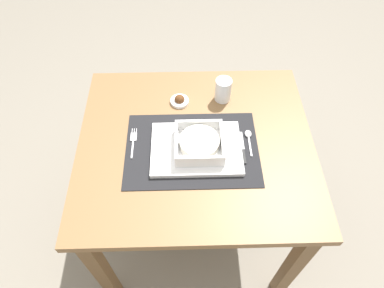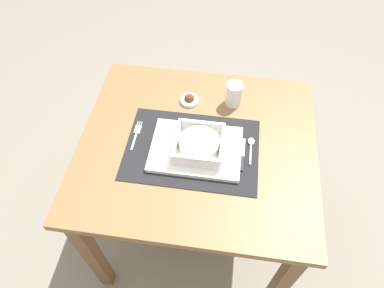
{
  "view_description": "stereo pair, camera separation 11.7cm",
  "coord_description": "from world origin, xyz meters",
  "px_view_note": "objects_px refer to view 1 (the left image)",
  "views": [
    {
      "loc": [
        -0.03,
        -0.73,
        1.67
      ],
      "look_at": [
        -0.01,
        -0.03,
        0.74
      ],
      "focal_mm": 32.08,
      "sensor_mm": 36.0,
      "label": 1
    },
    {
      "loc": [
        0.08,
        -0.72,
        1.67
      ],
      "look_at": [
        -0.01,
        -0.03,
        0.74
      ],
      "focal_mm": 32.08,
      "sensor_mm": 36.0,
      "label": 2
    }
  ],
  "objects_px": {
    "butter_knife": "(243,150)",
    "dining_table": "(196,160)",
    "drinking_glass": "(223,91)",
    "spoon": "(249,136)",
    "bread_knife": "(237,154)",
    "condiment_saucer": "(180,100)",
    "porridge_bowl": "(199,143)",
    "fork": "(133,141)"
  },
  "relations": [
    {
      "from": "porridge_bowl",
      "to": "spoon",
      "type": "xyz_separation_m",
      "value": [
        0.18,
        0.05,
        -0.03
      ]
    },
    {
      "from": "condiment_saucer",
      "to": "butter_knife",
      "type": "bearing_deg",
      "value": -47.54
    },
    {
      "from": "fork",
      "to": "bread_knife",
      "type": "xyz_separation_m",
      "value": [
        0.36,
        -0.07,
        0.0
      ]
    },
    {
      "from": "dining_table",
      "to": "drinking_glass",
      "type": "height_order",
      "value": "drinking_glass"
    },
    {
      "from": "porridge_bowl",
      "to": "fork",
      "type": "relative_size",
      "value": 1.24
    },
    {
      "from": "spoon",
      "to": "bread_knife",
      "type": "relative_size",
      "value": 0.85
    },
    {
      "from": "dining_table",
      "to": "condiment_saucer",
      "type": "height_order",
      "value": "condiment_saucer"
    },
    {
      "from": "butter_knife",
      "to": "condiment_saucer",
      "type": "bearing_deg",
      "value": 136.98
    },
    {
      "from": "dining_table",
      "to": "drinking_glass",
      "type": "xyz_separation_m",
      "value": [
        0.11,
        0.21,
        0.15
      ]
    },
    {
      "from": "spoon",
      "to": "drinking_glass",
      "type": "distance_m",
      "value": 0.21
    },
    {
      "from": "fork",
      "to": "spoon",
      "type": "relative_size",
      "value": 1.17
    },
    {
      "from": "dining_table",
      "to": "fork",
      "type": "distance_m",
      "value": 0.25
    },
    {
      "from": "spoon",
      "to": "condiment_saucer",
      "type": "bearing_deg",
      "value": 141.24
    },
    {
      "from": "porridge_bowl",
      "to": "bread_knife",
      "type": "xyz_separation_m",
      "value": [
        0.13,
        -0.02,
        -0.04
      ]
    },
    {
      "from": "porridge_bowl",
      "to": "condiment_saucer",
      "type": "height_order",
      "value": "porridge_bowl"
    },
    {
      "from": "bread_knife",
      "to": "butter_knife",
      "type": "bearing_deg",
      "value": 35.35
    },
    {
      "from": "porridge_bowl",
      "to": "spoon",
      "type": "distance_m",
      "value": 0.19
    },
    {
      "from": "porridge_bowl",
      "to": "butter_knife",
      "type": "xyz_separation_m",
      "value": [
        0.15,
        -0.0,
        -0.04
      ]
    },
    {
      "from": "porridge_bowl",
      "to": "bread_knife",
      "type": "height_order",
      "value": "porridge_bowl"
    },
    {
      "from": "butter_knife",
      "to": "dining_table",
      "type": "bearing_deg",
      "value": 170.53
    },
    {
      "from": "spoon",
      "to": "porridge_bowl",
      "type": "bearing_deg",
      "value": -166.05
    },
    {
      "from": "dining_table",
      "to": "condiment_saucer",
      "type": "xyz_separation_m",
      "value": [
        -0.06,
        0.2,
        0.12
      ]
    },
    {
      "from": "dining_table",
      "to": "condiment_saucer",
      "type": "bearing_deg",
      "value": 106.01
    },
    {
      "from": "spoon",
      "to": "bread_knife",
      "type": "distance_m",
      "value": 0.09
    },
    {
      "from": "porridge_bowl",
      "to": "fork",
      "type": "xyz_separation_m",
      "value": [
        -0.23,
        0.05,
        -0.04
      ]
    },
    {
      "from": "bread_knife",
      "to": "condiment_saucer",
      "type": "relative_size",
      "value": 1.86
    },
    {
      "from": "bread_knife",
      "to": "spoon",
      "type": "bearing_deg",
      "value": 53.74
    },
    {
      "from": "spoon",
      "to": "drinking_glass",
      "type": "xyz_separation_m",
      "value": [
        -0.08,
        0.2,
        0.03
      ]
    },
    {
      "from": "spoon",
      "to": "butter_knife",
      "type": "distance_m",
      "value": 0.06
    },
    {
      "from": "spoon",
      "to": "butter_knife",
      "type": "xyz_separation_m",
      "value": [
        -0.03,
        -0.06,
        -0.0
      ]
    },
    {
      "from": "porridge_bowl",
      "to": "fork",
      "type": "distance_m",
      "value": 0.24
    },
    {
      "from": "fork",
      "to": "butter_knife",
      "type": "xyz_separation_m",
      "value": [
        0.38,
        -0.05,
        0.0
      ]
    },
    {
      "from": "spoon",
      "to": "butter_knife",
      "type": "bearing_deg",
      "value": -118.1
    },
    {
      "from": "butter_knife",
      "to": "drinking_glass",
      "type": "distance_m",
      "value": 0.26
    },
    {
      "from": "bread_knife",
      "to": "dining_table",
      "type": "bearing_deg",
      "value": 155.23
    },
    {
      "from": "dining_table",
      "to": "butter_knife",
      "type": "relative_size",
      "value": 6.21
    },
    {
      "from": "spoon",
      "to": "bread_knife",
      "type": "bearing_deg",
      "value": -125.31
    },
    {
      "from": "fork",
      "to": "spoon",
      "type": "bearing_deg",
      "value": -2.85
    },
    {
      "from": "dining_table",
      "to": "bread_knife",
      "type": "distance_m",
      "value": 0.19
    },
    {
      "from": "spoon",
      "to": "condiment_saucer",
      "type": "relative_size",
      "value": 1.57
    },
    {
      "from": "dining_table",
      "to": "butter_knife",
      "type": "bearing_deg",
      "value": -13.99
    },
    {
      "from": "dining_table",
      "to": "bread_knife",
      "type": "xyz_separation_m",
      "value": [
        0.14,
        -0.06,
        0.11
      ]
    }
  ]
}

